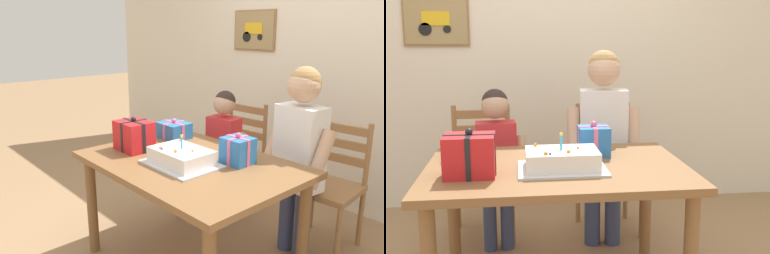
% 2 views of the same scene
% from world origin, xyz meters
% --- Properties ---
extents(back_wall, '(6.40, 0.11, 2.60)m').
position_xyz_m(back_wall, '(-0.00, 1.60, 1.30)').
color(back_wall, silver).
rests_on(back_wall, ground).
extents(dining_table, '(1.34, 0.95, 0.74)m').
position_xyz_m(dining_table, '(0.00, 0.00, 0.65)').
color(dining_table, brown).
rests_on(dining_table, ground).
extents(birthday_cake, '(0.44, 0.34, 0.19)m').
position_xyz_m(birthday_cake, '(0.02, -0.09, 0.79)').
color(birthday_cake, silver).
rests_on(birthday_cake, dining_table).
extents(gift_box_red_large, '(0.24, 0.20, 0.24)m').
position_xyz_m(gift_box_red_large, '(-0.43, -0.13, 0.84)').
color(gift_box_red_large, red).
rests_on(gift_box_red_large, dining_table).
extents(gift_box_beside_cake, '(0.18, 0.17, 0.20)m').
position_xyz_m(gift_box_beside_cake, '(0.22, 0.19, 0.83)').
color(gift_box_beside_cake, '#286BB7').
rests_on(gift_box_beside_cake, dining_table).
extents(gift_box_corner_small, '(0.22, 0.20, 0.15)m').
position_xyz_m(gift_box_corner_small, '(-0.48, 0.25, 0.80)').
color(gift_box_corner_small, '#286BB7').
rests_on(gift_box_corner_small, dining_table).
extents(chair_left, '(0.45, 0.45, 0.92)m').
position_xyz_m(chair_left, '(-0.45, 0.93, 0.47)').
color(chair_left, '#996B42').
rests_on(chair_left, ground).
extents(chair_right, '(0.45, 0.45, 0.92)m').
position_xyz_m(chair_right, '(0.45, 0.93, 0.47)').
color(chair_right, '#996B42').
rests_on(chair_right, ground).
extents(child_older, '(0.50, 0.29, 1.32)m').
position_xyz_m(child_older, '(0.36, 0.65, 0.80)').
color(child_older, '#38426B').
rests_on(child_older, ground).
extents(child_younger, '(0.40, 0.24, 1.08)m').
position_xyz_m(child_younger, '(-0.34, 0.65, 0.66)').
color(child_younger, '#38426B').
rests_on(child_younger, ground).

